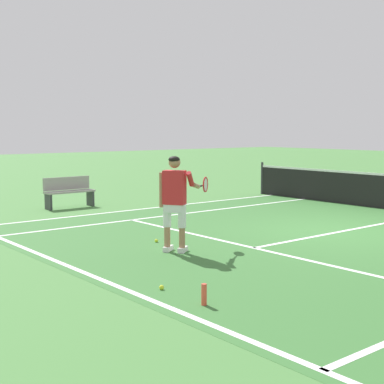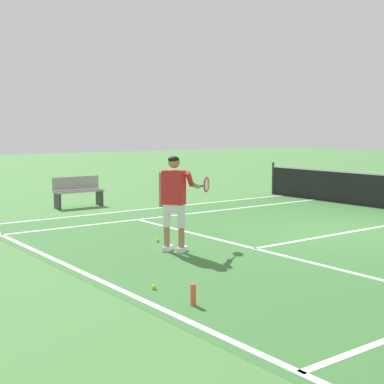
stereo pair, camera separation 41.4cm
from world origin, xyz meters
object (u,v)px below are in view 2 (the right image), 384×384
(courtside_bench, at_px, (78,191))
(water_bottle, at_px, (193,295))
(tennis_ball_by_baseline, at_px, (158,240))
(tennis_player, at_px, (175,197))
(tennis_ball_near_feet, at_px, (154,287))

(courtside_bench, bearing_deg, water_bottle, -16.81)
(tennis_ball_by_baseline, xyz_separation_m, courtside_bench, (-5.48, 0.92, 0.42))
(tennis_ball_by_baseline, bearing_deg, water_bottle, -26.92)
(tennis_player, bearing_deg, courtside_bench, 169.88)
(tennis_ball_near_feet, relative_size, courtside_bench, 0.05)
(tennis_player, height_order, tennis_ball_near_feet, tennis_player)
(tennis_ball_near_feet, bearing_deg, water_bottle, 0.96)
(courtside_bench, xyz_separation_m, water_bottle, (9.02, -2.73, -0.31))
(tennis_player, height_order, courtside_bench, tennis_player)
(tennis_player, distance_m, water_bottle, 3.21)
(tennis_player, relative_size, water_bottle, 6.28)
(tennis_ball_near_feet, height_order, water_bottle, water_bottle)
(tennis_ball_by_baseline, bearing_deg, tennis_player, -13.41)
(tennis_player, height_order, tennis_ball_by_baseline, tennis_player)
(tennis_player, xyz_separation_m, water_bottle, (2.66, -1.59, -0.85))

